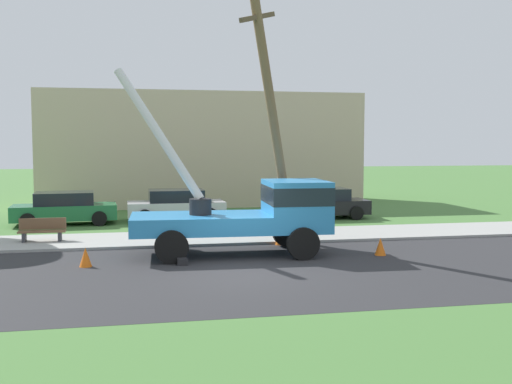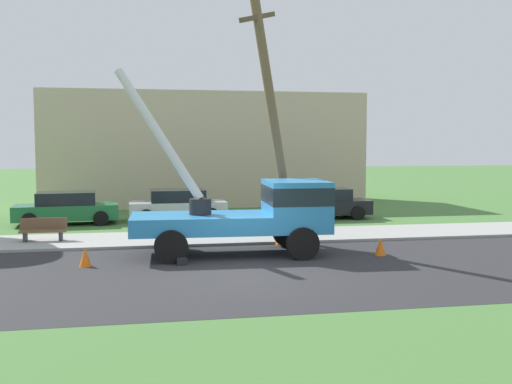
{
  "view_description": "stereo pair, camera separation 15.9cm",
  "coord_description": "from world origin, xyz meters",
  "px_view_note": "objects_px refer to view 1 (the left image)",
  "views": [
    {
      "loc": [
        -2.99,
        -16.08,
        3.54
      ],
      "look_at": [
        0.81,
        3.06,
        1.96
      ],
      "focal_mm": 42.23,
      "sensor_mm": 36.0,
      "label": 1
    },
    {
      "loc": [
        -2.83,
        -16.11,
        3.54
      ],
      "look_at": [
        0.81,
        3.06,
        1.96
      ],
      "focal_mm": 42.23,
      "sensor_mm": 36.0,
      "label": 2
    }
  ],
  "objects_px": {
    "traffic_cone_curbside": "(280,237)",
    "parked_sedan_silver": "(176,205)",
    "parked_sedan_black": "(321,203)",
    "utility_truck": "(256,210)",
    "leaning_utility_pole": "(273,115)",
    "park_bench": "(42,231)",
    "traffic_cone_ahead": "(380,247)",
    "traffic_cone_behind": "(86,257)",
    "parked_sedan_green": "(65,208)"
  },
  "relations": [
    {
      "from": "traffic_cone_curbside",
      "to": "parked_sedan_silver",
      "type": "relative_size",
      "value": 0.13
    },
    {
      "from": "parked_sedan_black",
      "to": "utility_truck",
      "type": "bearing_deg",
      "value": -119.63
    },
    {
      "from": "utility_truck",
      "to": "parked_sedan_black",
      "type": "bearing_deg",
      "value": 60.37
    },
    {
      "from": "leaning_utility_pole",
      "to": "park_bench",
      "type": "height_order",
      "value": "leaning_utility_pole"
    },
    {
      "from": "leaning_utility_pole",
      "to": "park_bench",
      "type": "bearing_deg",
      "value": 165.64
    },
    {
      "from": "utility_truck",
      "to": "park_bench",
      "type": "height_order",
      "value": "utility_truck"
    },
    {
      "from": "traffic_cone_ahead",
      "to": "traffic_cone_behind",
      "type": "xyz_separation_m",
      "value": [
        -9.02,
        -0.04,
        0.0
      ]
    },
    {
      "from": "traffic_cone_ahead",
      "to": "traffic_cone_curbside",
      "type": "xyz_separation_m",
      "value": [
        -2.65,
        2.54,
        0.0
      ]
    },
    {
      "from": "traffic_cone_ahead",
      "to": "parked_sedan_silver",
      "type": "xyz_separation_m",
      "value": [
        -5.78,
        10.01,
        0.43
      ]
    },
    {
      "from": "utility_truck",
      "to": "traffic_cone_ahead",
      "type": "bearing_deg",
      "value": -15.23
    },
    {
      "from": "utility_truck",
      "to": "traffic_cone_behind",
      "type": "bearing_deg",
      "value": -168.33
    },
    {
      "from": "utility_truck",
      "to": "parked_sedan_green",
      "type": "relative_size",
      "value": 1.5
    },
    {
      "from": "traffic_cone_behind",
      "to": "park_bench",
      "type": "height_order",
      "value": "park_bench"
    },
    {
      "from": "traffic_cone_curbside",
      "to": "park_bench",
      "type": "bearing_deg",
      "value": 167.33
    },
    {
      "from": "leaning_utility_pole",
      "to": "traffic_cone_ahead",
      "type": "height_order",
      "value": "leaning_utility_pole"
    },
    {
      "from": "parked_sedan_green",
      "to": "traffic_cone_ahead",
      "type": "bearing_deg",
      "value": -41.85
    },
    {
      "from": "utility_truck",
      "to": "leaning_utility_pole",
      "type": "bearing_deg",
      "value": 57.93
    },
    {
      "from": "traffic_cone_curbside",
      "to": "parked_sedan_green",
      "type": "height_order",
      "value": "parked_sedan_green"
    },
    {
      "from": "traffic_cone_curbside",
      "to": "leaning_utility_pole",
      "type": "bearing_deg",
      "value": -151.68
    },
    {
      "from": "parked_sedan_green",
      "to": "park_bench",
      "type": "distance_m",
      "value": 5.18
    },
    {
      "from": "parked_sedan_black",
      "to": "park_bench",
      "type": "relative_size",
      "value": 2.76
    },
    {
      "from": "leaning_utility_pole",
      "to": "traffic_cone_ahead",
      "type": "distance_m",
      "value": 5.67
    },
    {
      "from": "leaning_utility_pole",
      "to": "park_bench",
      "type": "distance_m",
      "value": 9.07
    },
    {
      "from": "parked_sedan_black",
      "to": "traffic_cone_behind",
      "type": "bearing_deg",
      "value": -136.48
    },
    {
      "from": "traffic_cone_behind",
      "to": "park_bench",
      "type": "bearing_deg",
      "value": 112.4
    },
    {
      "from": "utility_truck",
      "to": "parked_sedan_silver",
      "type": "height_order",
      "value": "utility_truck"
    },
    {
      "from": "park_bench",
      "to": "parked_sedan_green",
      "type": "bearing_deg",
      "value": 87.95
    },
    {
      "from": "parked_sedan_silver",
      "to": "traffic_cone_behind",
      "type": "bearing_deg",
      "value": -107.89
    },
    {
      "from": "parked_sedan_black",
      "to": "park_bench",
      "type": "height_order",
      "value": "parked_sedan_black"
    },
    {
      "from": "leaning_utility_pole",
      "to": "traffic_cone_ahead",
      "type": "bearing_deg",
      "value": -38.53
    },
    {
      "from": "utility_truck",
      "to": "parked_sedan_green",
      "type": "height_order",
      "value": "utility_truck"
    },
    {
      "from": "utility_truck",
      "to": "traffic_cone_ahead",
      "type": "relative_size",
      "value": 12.06
    },
    {
      "from": "leaning_utility_pole",
      "to": "traffic_cone_curbside",
      "type": "relative_size",
      "value": 15.63
    },
    {
      "from": "traffic_cone_ahead",
      "to": "traffic_cone_behind",
      "type": "bearing_deg",
      "value": -179.74
    },
    {
      "from": "utility_truck",
      "to": "traffic_cone_curbside",
      "type": "relative_size",
      "value": 12.06
    },
    {
      "from": "parked_sedan_green",
      "to": "parked_sedan_black",
      "type": "height_order",
      "value": "same"
    },
    {
      "from": "leaning_utility_pole",
      "to": "traffic_cone_behind",
      "type": "distance_m",
      "value": 7.75
    },
    {
      "from": "traffic_cone_behind",
      "to": "traffic_cone_curbside",
      "type": "height_order",
      "value": "same"
    },
    {
      "from": "parked_sedan_green",
      "to": "parked_sedan_silver",
      "type": "height_order",
      "value": "same"
    },
    {
      "from": "utility_truck",
      "to": "traffic_cone_curbside",
      "type": "distance_m",
      "value": 2.21
    },
    {
      "from": "traffic_cone_behind",
      "to": "parked_sedan_green",
      "type": "xyz_separation_m",
      "value": [
        -1.64,
        9.59,
        0.43
      ]
    },
    {
      "from": "utility_truck",
      "to": "traffic_cone_ahead",
      "type": "distance_m",
      "value": 4.11
    },
    {
      "from": "traffic_cone_behind",
      "to": "parked_sedan_green",
      "type": "height_order",
      "value": "parked_sedan_green"
    },
    {
      "from": "traffic_cone_curbside",
      "to": "traffic_cone_ahead",
      "type": "bearing_deg",
      "value": -43.8
    },
    {
      "from": "leaning_utility_pole",
      "to": "parked_sedan_silver",
      "type": "bearing_deg",
      "value": 110.17
    },
    {
      "from": "leaning_utility_pole",
      "to": "parked_sedan_black",
      "type": "distance_m",
      "value": 8.96
    },
    {
      "from": "traffic_cone_ahead",
      "to": "parked_sedan_black",
      "type": "xyz_separation_m",
      "value": [
        0.98,
        9.46,
        0.43
      ]
    },
    {
      "from": "leaning_utility_pole",
      "to": "parked_sedan_black",
      "type": "xyz_separation_m",
      "value": [
        3.96,
        7.09,
        -3.78
      ]
    },
    {
      "from": "traffic_cone_ahead",
      "to": "parked_sedan_green",
      "type": "xyz_separation_m",
      "value": [
        -10.66,
        9.55,
        0.43
      ]
    },
    {
      "from": "leaning_utility_pole",
      "to": "traffic_cone_ahead",
      "type": "xyz_separation_m",
      "value": [
        2.97,
        -2.37,
        -4.21
      ]
    }
  ]
}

